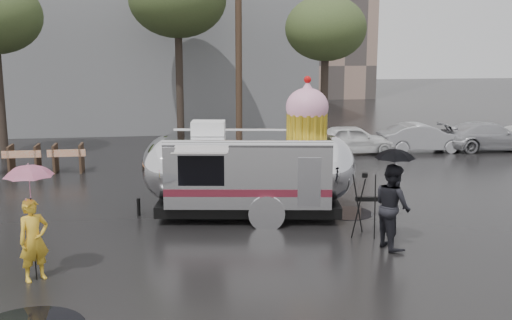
{
  "coord_description": "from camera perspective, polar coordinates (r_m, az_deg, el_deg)",
  "views": [
    {
      "loc": [
        -0.38,
        -11.55,
        4.56
      ],
      "look_at": [
        1.78,
        3.67,
        1.51
      ],
      "focal_mm": 42.0,
      "sensor_mm": 36.0,
      "label": 1
    }
  ],
  "objects": [
    {
      "name": "airstream_trailer",
      "position": [
        15.68,
        -0.4,
        -0.69
      ],
      "size": [
        6.96,
        2.98,
        3.78
      ],
      "rotation": [
        0.0,
        0.0,
        -0.15
      ],
      "color": "silver",
      "rests_on": "ground"
    },
    {
      "name": "grey_building",
      "position": [
        35.79,
        -14.29,
        13.99
      ],
      "size": [
        22.0,
        12.0,
        13.0
      ],
      "primitive_type": "cube",
      "color": "slate",
      "rests_on": "ground"
    },
    {
      "name": "utility_pole",
      "position": [
        25.71,
        -1.67,
        11.34
      ],
      "size": [
        1.6,
        0.28,
        9.0
      ],
      "color": "#473323",
      "rests_on": "ground"
    },
    {
      "name": "tripod",
      "position": [
        14.35,
        10.24,
        -3.63
      ],
      "size": [
        0.62,
        0.62,
        1.56
      ],
      "rotation": [
        0.0,
        0.0,
        -0.27
      ],
      "color": "black",
      "rests_on": "ground"
    },
    {
      "name": "puddles",
      "position": [
        11.77,
        -16.44,
        -12.04
      ],
      "size": [
        11.14,
        7.47,
        0.01
      ],
      "color": "black",
      "rests_on": "ground"
    },
    {
      "name": "person_right",
      "position": [
        13.7,
        12.87,
        -4.31
      ],
      "size": [
        0.66,
        0.99,
        1.92
      ],
      "primitive_type": "imported",
      "rotation": [
        0.0,
        0.0,
        1.74
      ],
      "color": "black",
      "rests_on": "ground"
    },
    {
      "name": "tree_right",
      "position": [
        25.37,
        6.65,
        12.26
      ],
      "size": [
        3.36,
        3.36,
        6.42
      ],
      "color": "#382D26",
      "rests_on": "ground"
    },
    {
      "name": "barricade_row",
      "position": [
        22.5,
        -21.21,
        0.11
      ],
      "size": [
        4.3,
        0.8,
        1.0
      ],
      "color": "#473323",
      "rests_on": "ground"
    },
    {
      "name": "umbrella_pink",
      "position": [
        12.08,
        -20.77,
        -2.07
      ],
      "size": [
        1.13,
        1.13,
        2.32
      ],
      "color": "pink",
      "rests_on": "ground"
    },
    {
      "name": "parked_cars",
      "position": [
        26.78,
        19.06,
        2.35
      ],
      "size": [
        13.2,
        1.9,
        1.5
      ],
      "color": "silver",
      "rests_on": "ground"
    },
    {
      "name": "ground",
      "position": [
        12.43,
        -5.85,
        -10.38
      ],
      "size": [
        120.0,
        120.0,
        0.0
      ],
      "primitive_type": "plane",
      "color": "black",
      "rests_on": "ground"
    },
    {
      "name": "umbrella_black",
      "position": [
        13.48,
        13.04,
        -0.38
      ],
      "size": [
        1.08,
        1.08,
        2.29
      ],
      "color": "black",
      "rests_on": "ground"
    },
    {
      "name": "person_left",
      "position": [
        12.38,
        -20.41,
        -7.16
      ],
      "size": [
        0.7,
        0.65,
        1.62
      ],
      "primitive_type": "imported",
      "rotation": [
        0.0,
        0.0,
        0.62
      ],
      "color": "yellow",
      "rests_on": "ground"
    }
  ]
}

